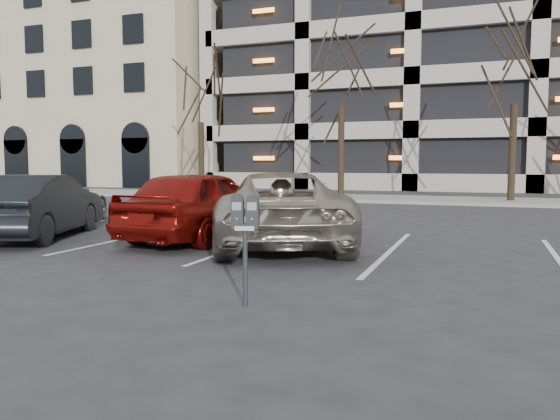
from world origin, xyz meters
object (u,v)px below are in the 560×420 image
(suv_silver, at_px, (280,208))
(car_dark, at_px, (38,206))
(car_silver, at_px, (48,200))
(tree_b, at_px, (342,51))
(tree_c, at_px, (516,42))
(tree_a, at_px, (200,77))
(parking_meter, at_px, (245,223))
(car_red, at_px, (202,204))

(suv_silver, bearing_deg, car_dark, -13.47)
(car_silver, bearing_deg, car_dark, 110.41)
(tree_b, bearing_deg, car_dark, -101.76)
(tree_b, relative_size, car_silver, 1.99)
(tree_c, relative_size, car_silver, 1.95)
(tree_a, relative_size, tree_c, 0.91)
(suv_silver, distance_m, car_dark, 5.31)
(tree_a, xyz_separation_m, parking_meter, (10.48, -18.11, -4.79))
(car_dark, xyz_separation_m, car_silver, (-1.58, 1.95, -0.03))
(suv_silver, bearing_deg, tree_b, -104.64)
(car_dark, bearing_deg, tree_a, -95.81)
(car_silver, bearing_deg, tree_a, -97.74)
(tree_c, height_order, car_red, tree_c)
(tree_c, bearing_deg, car_dark, -124.60)
(parking_meter, distance_m, car_dark, 7.43)
(tree_b, distance_m, car_red, 14.64)
(tree_b, bearing_deg, car_red, -88.39)
(suv_silver, height_order, car_silver, suv_silver)
(tree_a, height_order, car_dark, tree_a)
(suv_silver, xyz_separation_m, car_dark, (-5.22, -0.95, -0.04))
(tree_a, bearing_deg, car_silver, -79.22)
(car_dark, bearing_deg, car_red, 176.33)
(car_dark, height_order, car_silver, car_dark)
(car_red, bearing_deg, car_silver, -7.99)
(tree_b, distance_m, tree_c, 7.00)
(parking_meter, relative_size, car_silver, 0.28)
(tree_c, distance_m, car_dark, 18.54)
(suv_silver, distance_m, car_silver, 6.87)
(tree_b, distance_m, suv_silver, 14.91)
(tree_b, relative_size, tree_c, 1.02)
(car_red, bearing_deg, parking_meter, 125.75)
(tree_c, distance_m, suv_silver, 15.46)
(car_red, xyz_separation_m, car_dark, (-3.41, -1.07, -0.06))
(suv_silver, relative_size, car_silver, 1.27)
(tree_a, relative_size, tree_b, 0.89)
(car_red, distance_m, car_silver, 5.06)
(car_red, bearing_deg, tree_b, -86.36)
(suv_silver, bearing_deg, tree_a, -79.72)
(suv_silver, height_order, car_dark, suv_silver)
(car_red, bearing_deg, suv_silver, 178.44)
(tree_b, distance_m, car_silver, 14.61)
(car_dark, bearing_deg, tree_c, -145.69)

